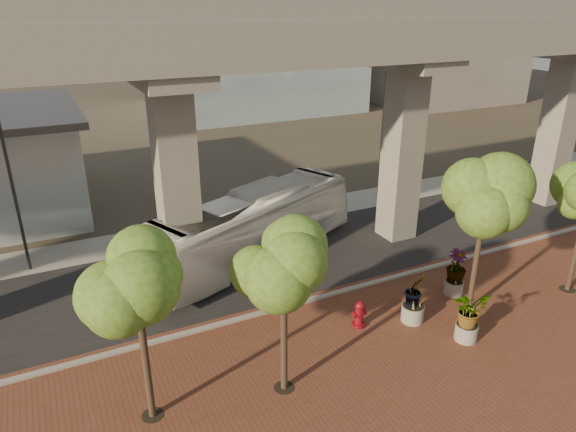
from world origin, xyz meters
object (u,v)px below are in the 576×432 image
transit_bus (253,227)px  parked_car (542,171)px  fire_hydrant (359,313)px  planter_front (469,311)px

transit_bus → parked_car: size_ratio=2.94×
fire_hydrant → planter_front: planter_front is taller
transit_bus → planter_front: size_ratio=5.98×
transit_bus → parked_car: bearing=-107.7°
transit_bus → planter_front: transit_bus is taller
transit_bus → parked_car: transit_bus is taller
parked_car → fire_hydrant: size_ratio=3.56×
transit_bus → fire_hydrant: (1.40, -7.42, -1.10)m
transit_bus → planter_front: bearing=-178.7°
parked_car → planter_front: size_ratio=2.03×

